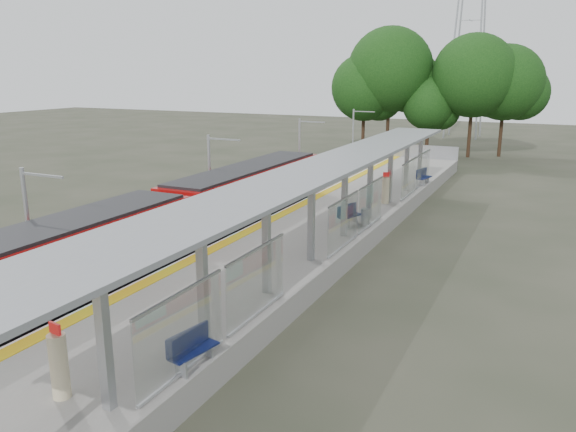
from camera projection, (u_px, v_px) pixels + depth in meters
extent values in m
cube|color=#59544C|center=(248.00, 227.00, 31.94)|extent=(3.00, 70.00, 0.24)
cube|color=gray|center=(321.00, 230.00, 29.96)|extent=(6.00, 50.00, 1.00)
cube|color=gold|center=(278.00, 216.00, 30.90)|extent=(0.60, 50.00, 0.02)
cube|color=#9EA0A5|center=(425.00, 152.00, 51.47)|extent=(6.00, 0.10, 1.20)
cube|color=black|center=(50.00, 310.00, 19.62)|extent=(2.50, 13.50, 0.70)
cube|color=#9F0C0B|center=(45.00, 266.00, 19.22)|extent=(2.65, 13.50, 2.50)
cube|color=black|center=(45.00, 265.00, 19.21)|extent=(2.72, 12.96, 1.20)
cube|color=black|center=(41.00, 230.00, 18.89)|extent=(2.40, 12.82, 0.15)
cube|color=#0C786E|center=(75.00, 277.00, 18.69)|extent=(0.04, 1.30, 2.00)
cube|color=black|center=(249.00, 218.00, 31.93)|extent=(2.50, 13.50, 0.70)
cube|color=#9F0C0B|center=(248.00, 190.00, 31.53)|extent=(2.65, 13.50, 2.50)
cube|color=black|center=(248.00, 190.00, 31.51)|extent=(2.72, 12.96, 1.20)
cube|color=black|center=(248.00, 168.00, 31.20)|extent=(2.40, 12.83, 0.15)
cube|color=#0C786E|center=(270.00, 195.00, 31.00)|extent=(0.04, 1.30, 2.00)
cylinder|color=black|center=(202.00, 245.00, 27.88)|extent=(2.20, 0.70, 0.70)
cube|color=black|center=(172.00, 225.00, 25.44)|extent=(2.30, 0.80, 2.40)
cube|color=#9EA0A5|center=(104.00, 341.00, 12.85)|extent=(0.25, 0.25, 3.50)
cube|color=#9EA0A5|center=(203.00, 283.00, 16.34)|extent=(0.25, 0.25, 3.50)
cube|color=#9EA0A5|center=(267.00, 246.00, 19.83)|extent=(0.25, 0.25, 3.50)
cube|color=#9EA0A5|center=(311.00, 220.00, 23.32)|extent=(0.25, 0.25, 3.50)
cube|color=#9EA0A5|center=(344.00, 200.00, 26.82)|extent=(0.25, 0.25, 3.50)
cube|color=#9EA0A5|center=(370.00, 186.00, 30.31)|extent=(0.25, 0.25, 3.50)
cube|color=#9EA0A5|center=(390.00, 174.00, 33.80)|extent=(0.25, 0.25, 3.50)
cube|color=#9EA0A5|center=(407.00, 164.00, 37.29)|extent=(0.25, 0.25, 3.50)
cube|color=#9EA0A5|center=(420.00, 156.00, 40.78)|extent=(0.25, 0.25, 3.50)
cube|color=gray|center=(321.00, 168.00, 24.78)|extent=(3.20, 38.00, 0.16)
cylinder|color=#9EA0A5|center=(290.00, 168.00, 25.45)|extent=(0.24, 38.00, 0.24)
cube|color=silver|center=(182.00, 333.00, 14.44)|extent=(0.05, 3.70, 2.20)
cube|color=silver|center=(257.00, 282.00, 17.93)|extent=(0.05, 3.70, 2.20)
cube|color=silver|center=(343.00, 223.00, 24.91)|extent=(0.05, 3.70, 2.20)
cube|color=silver|center=(371.00, 204.00, 28.41)|extent=(0.05, 3.70, 2.20)
cube|color=silver|center=(409.00, 178.00, 35.39)|extent=(0.05, 3.70, 2.20)
cube|color=silver|center=(423.00, 169.00, 38.88)|extent=(0.05, 3.70, 2.20)
cylinder|color=#382316|center=(363.00, 131.00, 61.63)|extent=(0.36, 0.36, 4.71)
sphere|color=#204E16|center=(365.00, 87.00, 60.46)|extent=(7.16, 7.16, 7.16)
cylinder|color=#382316|center=(388.00, 126.00, 61.09)|extent=(0.36, 0.36, 5.94)
sphere|color=#204E16|center=(390.00, 70.00, 59.61)|extent=(9.03, 9.03, 9.03)
cylinder|color=#382316|center=(427.00, 138.00, 59.66)|extent=(0.36, 0.36, 3.67)
sphere|color=#204E16|center=(429.00, 103.00, 58.75)|extent=(5.58, 5.58, 5.58)
cylinder|color=#382316|center=(470.00, 131.00, 58.28)|extent=(0.36, 0.36, 5.56)
sphere|color=#204E16|center=(474.00, 76.00, 56.89)|extent=(8.45, 8.45, 8.45)
cylinder|color=#382316|center=(501.00, 132.00, 58.88)|extent=(0.36, 0.36, 5.10)
sphere|color=#204E16|center=(505.00, 82.00, 57.61)|extent=(7.75, 7.75, 7.75)
cylinder|color=#9EA0A5|center=(30.00, 240.00, 20.70)|extent=(0.16, 0.16, 5.40)
cube|color=#9EA0A5|center=(42.00, 175.00, 19.66)|extent=(2.00, 0.08, 0.08)
cylinder|color=#9EA0A5|center=(210.00, 183.00, 31.18)|extent=(0.16, 0.16, 5.40)
cube|color=#9EA0A5|center=(224.00, 139.00, 30.14)|extent=(2.00, 0.08, 0.08)
cylinder|color=#9EA0A5|center=(299.00, 155.00, 41.66)|extent=(0.16, 0.16, 5.40)
cube|color=#9EA0A5|center=(312.00, 122.00, 40.61)|extent=(2.00, 0.08, 0.08)
cylinder|color=#9EA0A5|center=(353.00, 138.00, 52.13)|extent=(0.16, 0.16, 5.40)
cube|color=#9EA0A5|center=(364.00, 112.00, 51.09)|extent=(2.00, 0.08, 0.08)
cube|color=#101A53|center=(194.00, 351.00, 15.04)|extent=(0.73, 1.58, 0.06)
cube|color=#101A53|center=(188.00, 339.00, 15.05)|extent=(0.34, 1.50, 0.56)
cube|color=#9EA0A5|center=(181.00, 369.00, 14.57)|extent=(0.41, 0.13, 0.45)
cube|color=#9EA0A5|center=(207.00, 349.00, 15.63)|extent=(0.41, 0.13, 0.45)
cube|color=#101A53|center=(350.00, 216.00, 29.10)|extent=(0.91, 1.62, 0.06)
cube|color=#101A53|center=(347.00, 210.00, 29.11)|extent=(0.53, 1.50, 0.57)
cube|color=#9EA0A5|center=(346.00, 223.00, 28.61)|extent=(0.41, 0.18, 0.46)
cube|color=#9EA0A5|center=(354.00, 218.00, 29.70)|extent=(0.41, 0.18, 0.46)
cube|color=#101A53|center=(424.00, 178.00, 39.47)|extent=(0.82, 1.71, 0.07)
cube|color=#101A53|center=(421.00, 173.00, 39.48)|extent=(0.40, 1.62, 0.60)
cube|color=#9EA0A5|center=(422.00, 183.00, 38.96)|extent=(0.44, 0.15, 0.48)
cube|color=#9EA0A5|center=(426.00, 180.00, 40.10)|extent=(0.44, 0.15, 0.48)
cylinder|color=beige|center=(59.00, 366.00, 13.53)|extent=(0.44, 0.44, 1.66)
cube|color=red|center=(55.00, 328.00, 13.28)|extent=(0.39, 0.12, 0.28)
cylinder|color=beige|center=(385.00, 190.00, 33.73)|extent=(0.43, 0.43, 1.61)
cube|color=red|center=(386.00, 174.00, 33.49)|extent=(0.38, 0.19, 0.27)
cylinder|color=#9EA0A5|center=(365.00, 217.00, 28.85)|extent=(0.49, 0.49, 0.91)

